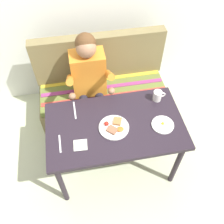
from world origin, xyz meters
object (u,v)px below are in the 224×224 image
napkin (80,145)px  fork (60,144)px  plate_breakfast (114,127)px  coffee_mug (158,96)px  table (115,130)px  plate_eggs (163,125)px  person (89,79)px  couch (103,93)px  knife (75,110)px

napkin → fork: (-0.16, 0.04, -0.00)m
plate_breakfast → coffee_mug: 0.52m
table → plate_breakfast: (-0.02, -0.03, 0.09)m
fork → napkin: bearing=-15.7°
plate_eggs → coffee_mug: bearing=82.5°
plate_eggs → fork: size_ratio=1.14×
person → plate_breakfast: 0.64m
person → plate_eggs: 0.87m
couch → coffee_mug: bearing=-51.0°
couch → coffee_mug: size_ratio=12.20×
table → plate_eggs: size_ratio=6.19×
table → couch: size_ratio=0.83×
table → fork: bearing=-167.1°
napkin → knife: bearing=91.9°
plate_breakfast → fork: plate_breakfast is taller
coffee_mug → plate_eggs: bearing=-97.5°
fork → plate_eggs: bearing=0.9°
table → person: (-0.15, 0.59, 0.09)m
table → napkin: bearing=-154.3°
couch → plate_breakfast: bearing=-91.2°
table → coffee_mug: bearing=26.0°
table → coffee_mug: (0.44, 0.22, 0.13)m
coffee_mug → napkin: coffee_mug is taller
person → table: bearing=-75.7°
person → knife: 0.41m
fork → knife: bearing=64.7°
table → person: size_ratio=0.99×
person → knife: size_ratio=6.06×
couch → napkin: 1.05m
person → fork: size_ratio=7.13×
plate_breakfast → plate_eggs: plate_breakfast is taller
fork → person: bearing=63.7°
couch → knife: bearing=-121.5°
couch → table: bearing=-90.0°
fork → knife: same height
table → napkin: 0.36m
napkin → couch: bearing=70.8°
napkin → knife: size_ratio=0.55×
table → napkin: napkin is taller
person → couch: bearing=49.4°
table → couch: couch is taller
coffee_mug → knife: coffee_mug is taller
plate_breakfast → person: bearing=102.1°
couch → knife: size_ratio=7.20×
person → knife: person is taller
plate_eggs → napkin: (-0.72, -0.07, -0.01)m
plate_breakfast → table: bearing=64.2°
table → napkin: (-0.32, -0.15, 0.09)m
plate_eggs → napkin: bearing=-174.4°
table → person: 0.62m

